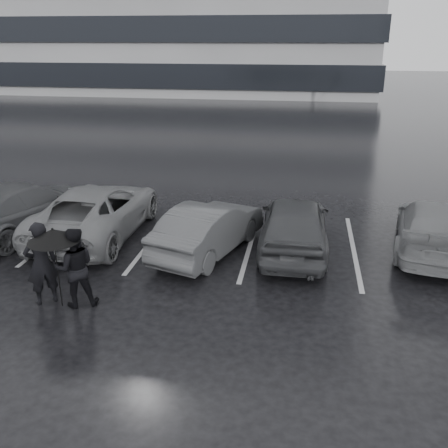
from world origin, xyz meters
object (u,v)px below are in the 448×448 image
car_main (294,224)px  car_west_a (209,228)px  car_west_b (97,210)px  pedestrian_left (41,263)px  car_east (434,227)px  car_west_c (22,208)px  pedestrian_right (75,268)px

car_main → car_west_a: 2.27m
car_west_b → pedestrian_left: bearing=96.9°
car_west_a → car_west_b: 3.49m
car_east → car_west_c: bearing=13.1°
car_main → pedestrian_left: (-5.19, -3.72, 0.18)m
car_west_a → car_west_b: size_ratio=0.77×
car_west_b → pedestrian_right: 4.11m
car_east → pedestrian_left: pedestrian_left is taller
car_west_a → car_east: size_ratio=0.88×
car_west_a → pedestrian_left: 4.41m
car_west_c → pedestrian_right: (3.41, -3.79, 0.13)m
car_west_b → car_west_c: (-2.22, -0.14, 0.01)m
car_main → car_west_c: 7.86m
car_main → car_west_b: bearing=-2.8°
car_west_a → pedestrian_right: (-2.23, -3.23, 0.21)m
car_east → pedestrian_right: bearing=38.5°
pedestrian_left → car_east: bearing=163.6°
car_east → pedestrian_left: size_ratio=2.51×
car_west_a → pedestrian_right: 3.93m
car_main → car_west_c: bearing=-1.1°
pedestrian_right → car_west_c: bearing=-72.9°
car_west_a → pedestrian_left: (-2.97, -3.25, 0.26)m
car_west_c → pedestrian_right: bearing=148.9°
car_west_c → pedestrian_left: size_ratio=2.76×
car_west_b → pedestrian_right: bearing=107.2°
car_main → car_west_a: size_ratio=1.08×
car_main → car_east: size_ratio=0.95×
car_west_c → car_main: bearing=-163.7°
car_main → car_east: 3.71m
car_east → car_west_a: bearing=20.9°
car_main → car_west_c: (-7.86, 0.09, -0.01)m
car_main → car_east: bearing=-171.3°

